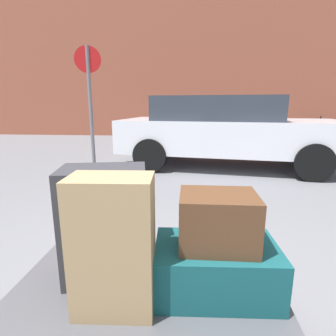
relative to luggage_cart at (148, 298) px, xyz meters
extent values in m
cube|color=#4C4C51|center=(0.00, 0.00, 0.02)|extent=(1.37, 0.73, 0.10)
cylinder|color=black|center=(0.47, 0.25, -0.15)|extent=(0.24, 0.06, 0.24)
cylinder|color=black|center=(-0.47, 0.25, -0.15)|extent=(0.24, 0.06, 0.24)
cube|color=#144C51|center=(0.34, 0.00, 0.20)|extent=(0.62, 0.40, 0.25)
cube|color=#9E7F56|center=(-0.12, -0.16, 0.38)|extent=(0.37, 0.23, 0.63)
cube|color=#2D2D33|center=(-0.23, 0.08, 0.37)|extent=(0.47, 0.35, 0.61)
cube|color=#51331E|center=(0.34, 0.00, 0.45)|extent=(0.36, 0.28, 0.26)
cube|color=silver|center=(0.95, 4.46, 0.37)|extent=(4.50, 2.37, 0.64)
cube|color=#2D333D|center=(0.71, 4.49, 0.92)|extent=(2.60, 1.90, 0.46)
cylinder|color=black|center=(2.48, 5.10, 0.05)|extent=(0.66, 0.30, 0.64)
cylinder|color=black|center=(2.24, 3.42, 0.05)|extent=(0.66, 0.30, 0.64)
cylinder|color=black|center=(-0.34, 5.49, 0.05)|extent=(0.66, 0.30, 0.64)
cylinder|color=black|center=(-0.57, 3.81, 0.05)|extent=(0.66, 0.30, 0.64)
torus|color=black|center=(4.49, 9.13, 0.09)|extent=(0.72, 0.12, 0.72)
cylinder|color=black|center=(5.01, 9.17, 0.29)|extent=(1.00, 0.13, 0.04)
cylinder|color=black|center=(4.81, 9.15, 0.44)|extent=(0.04, 0.04, 0.30)
cylinder|color=#383838|center=(2.02, 7.05, 0.06)|extent=(0.26, 0.26, 0.65)
cylinder|color=#383838|center=(3.56, 7.05, 0.06)|extent=(0.26, 0.26, 0.65)
cylinder|color=slate|center=(-1.79, 4.12, 0.90)|extent=(0.07, 0.07, 2.35)
cylinder|color=red|center=(-1.79, 4.12, 1.83)|extent=(0.48, 0.16, 0.50)
camera|label=1|loc=(0.21, -1.22, 0.99)|focal=29.14mm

